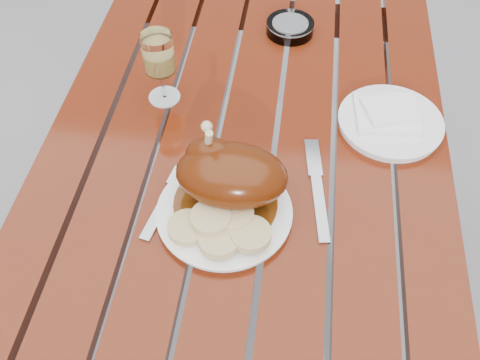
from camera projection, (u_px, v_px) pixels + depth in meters
name	position (u px, v px, depth m)	size (l,w,h in m)	color
ground	(244.00, 307.00, 1.65)	(60.00, 60.00, 0.00)	slate
table	(245.00, 242.00, 1.36)	(0.80, 1.20, 0.75)	maroon
dinner_plate	(224.00, 213.00, 0.95)	(0.24, 0.24, 0.02)	white
roast_duck	(228.00, 174.00, 0.92)	(0.20, 0.19, 0.14)	#552809
bread_dumplings	(220.00, 227.00, 0.90)	(0.18, 0.12, 0.03)	tan
wine_glass	(160.00, 68.00, 1.08)	(0.07, 0.07, 0.16)	#D4B860
side_plate	(390.00, 123.00, 1.09)	(0.21, 0.21, 0.02)	white
napkin	(386.00, 114.00, 1.08)	(0.13, 0.12, 0.01)	white
ashtray	(290.00, 27.00, 1.28)	(0.11, 0.11, 0.03)	#B2B7BC
fork	(163.00, 205.00, 0.96)	(0.02, 0.16, 0.01)	gray
knife	(318.00, 196.00, 0.98)	(0.02, 0.21, 0.01)	gray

